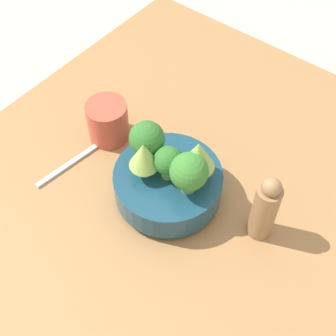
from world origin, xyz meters
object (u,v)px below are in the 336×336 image
(bowl, at_px, (168,184))
(pepper_mill, at_px, (265,209))
(cup, at_px, (108,121))
(fork, at_px, (76,160))

(bowl, xyz_separation_m, pepper_mill, (-0.04, 0.18, 0.03))
(cup, xyz_separation_m, pepper_mill, (0.00, 0.38, 0.03))
(bowl, relative_size, fork, 1.06)
(pepper_mill, bearing_deg, bowl, -76.32)
(bowl, relative_size, pepper_mill, 1.30)
(bowl, height_order, cup, cup)
(pepper_mill, distance_m, fork, 0.40)
(fork, bearing_deg, pepper_mill, 103.62)
(cup, relative_size, fork, 0.46)
(bowl, xyz_separation_m, cup, (-0.05, -0.20, 0.00))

